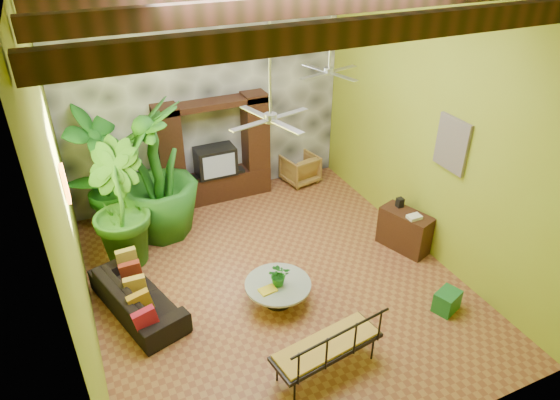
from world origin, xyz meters
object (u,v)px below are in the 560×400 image
side_console (405,230)px  sofa (137,296)px  tall_plant_b (117,206)px  entertainment_center (215,159)px  tall_plant_a (102,169)px  green_bin (447,301)px  tall_plant_c (156,172)px  coffee_table (278,290)px  ceiling_fan_back (330,59)px  ceiling_fan_front (270,104)px  wicker_armchair (300,169)px  iron_bench (330,346)px

side_console → sofa: bearing=157.0°
tall_plant_b → entertainment_center: bearing=32.5°
tall_plant_a → green_bin: 6.76m
tall_plant_a → entertainment_center: bearing=3.3°
tall_plant_c → coffee_table: bearing=-66.3°
side_console → ceiling_fan_back: bearing=109.0°
ceiling_fan_front → coffee_table: 3.15m
ceiling_fan_front → coffee_table: size_ratio=1.71×
sofa → coffee_table: sofa is taller
tall_plant_a → tall_plant_c: size_ratio=0.94×
wicker_armchair → tall_plant_b: tall_plant_b is taller
entertainment_center → side_console: bearing=-51.0°
ceiling_fan_back → side_console: size_ratio=1.91×
ceiling_fan_front → sofa: size_ratio=0.93×
wicker_armchair → tall_plant_c: bearing=2.3°
entertainment_center → tall_plant_a: size_ratio=0.94×
entertainment_center → ceiling_fan_front: ceiling_fan_front is taller
tall_plant_c → ceiling_fan_front: bearing=-65.6°
tall_plant_a → green_bin: bearing=-46.7°
tall_plant_c → side_console: bearing=-30.8°
tall_plant_b → ceiling_fan_back: bearing=-7.5°
green_bin → tall_plant_c: bearing=131.6°
wicker_armchair → tall_plant_c: size_ratio=0.28×
tall_plant_b → ceiling_fan_front: bearing=-45.8°
ceiling_fan_front → iron_bench: (0.08, -1.78, -2.87)m
tall_plant_a → side_console: tall_plant_a is taller
side_console → wicker_armchair: bearing=82.2°
sofa → coffee_table: size_ratio=1.84×
tall_plant_b → green_bin: tall_plant_b is taller
tall_plant_a → ceiling_fan_back: bearing=-24.7°
entertainment_center → coffee_table: entertainment_center is taller
side_console → coffee_table: bearing=169.4°
wicker_armchair → tall_plant_c: (-3.43, -0.77, 1.01)m
tall_plant_a → green_bin: size_ratio=6.19×
coffee_table → side_console: (2.82, 0.42, 0.13)m
tall_plant_a → tall_plant_c: 1.16m
ceiling_fan_back → green_bin: bearing=-77.9°
entertainment_center → tall_plant_a: 2.35m
ceiling_fan_front → side_console: ceiling_fan_front is taller
ceiling_fan_back → green_bin: size_ratio=4.53×
tall_plant_c → ceiling_fan_back: bearing=-19.8°
sofa → wicker_armchair: (4.31, 2.85, 0.05)m
ceiling_fan_back → coffee_table: (-1.77, -1.76, -3.15)m
tall_plant_b → tall_plant_c: bearing=34.9°
sofa → green_bin: sofa is taller
tall_plant_b → side_console: (4.90, -1.84, -0.75)m
tall_plant_a → green_bin: tall_plant_a is taller
ceiling_fan_front → green_bin: (2.45, -1.45, -3.22)m
wicker_armchair → tall_plant_a: size_ratio=0.30×
wicker_armchair → iron_bench: 5.66m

